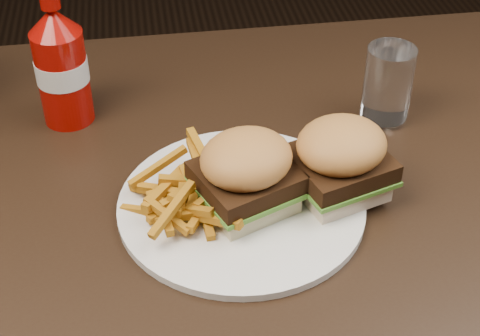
{
  "coord_description": "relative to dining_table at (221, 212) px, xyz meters",
  "views": [
    {
      "loc": [
        -0.07,
        -0.63,
        1.3
      ],
      "look_at": [
        0.02,
        -0.01,
        0.8
      ],
      "focal_mm": 55.0,
      "sensor_mm": 36.0,
      "label": 1
    }
  ],
  "objects": [
    {
      "name": "sandwich_half_b",
      "position": [
        0.13,
        -0.02,
        0.04
      ],
      "size": [
        0.11,
        0.11,
        0.02
      ],
      "primitive_type": "cube",
      "rotation": [
        0.0,
        0.0,
        0.31
      ],
      "color": "#FDDFC0",
      "rests_on": "plate"
    },
    {
      "name": "ketchup_bottle",
      "position": [
        -0.17,
        0.19,
        0.08
      ],
      "size": [
        0.07,
        0.07,
        0.13
      ],
      "primitive_type": "cylinder",
      "rotation": [
        0.0,
        0.0,
        -0.12
      ],
      "color": "#960904",
      "rests_on": "dining_table"
    },
    {
      "name": "plate",
      "position": [
        0.02,
        -0.02,
        0.03
      ],
      "size": [
        0.28,
        0.28,
        0.01
      ],
      "primitive_type": "cylinder",
      "color": "white",
      "rests_on": "dining_table"
    },
    {
      "name": "sandwich_half_a",
      "position": [
        0.03,
        -0.02,
        0.04
      ],
      "size": [
        0.12,
        0.11,
        0.02
      ],
      "primitive_type": "cube",
      "rotation": [
        0.0,
        0.0,
        0.4
      ],
      "color": "beige",
      "rests_on": "plate"
    },
    {
      "name": "dining_table",
      "position": [
        0.0,
        0.0,
        0.0
      ],
      "size": [
        1.2,
        0.8,
        0.04
      ],
      "primitive_type": "cube",
      "color": "black",
      "rests_on": "ground"
    },
    {
      "name": "fries_pile",
      "position": [
        -0.04,
        -0.01,
        0.05
      ],
      "size": [
        0.13,
        0.13,
        0.05
      ],
      "primitive_type": null,
      "rotation": [
        0.0,
        0.0,
        0.09
      ],
      "color": "#AA6A03",
      "rests_on": "plate"
    },
    {
      "name": "tumbler",
      "position": [
        0.23,
        0.13,
        0.08
      ],
      "size": [
        0.08,
        0.08,
        0.1
      ],
      "primitive_type": "cylinder",
      "rotation": [
        0.0,
        0.0,
        -0.36
      ],
      "color": "white",
      "rests_on": "dining_table"
    }
  ]
}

